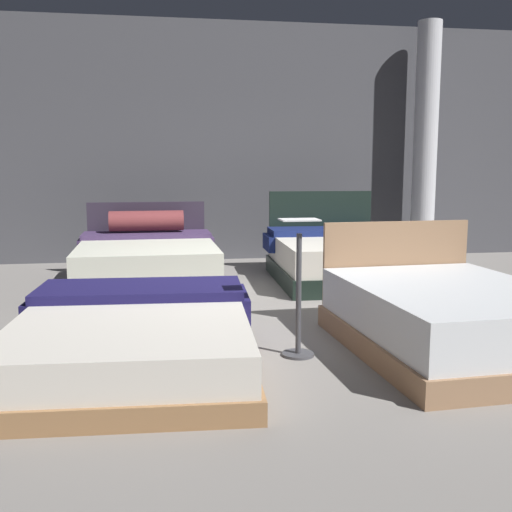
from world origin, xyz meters
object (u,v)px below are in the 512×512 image
at_px(price_sign, 299,304).
at_px(support_pillar, 425,143).
at_px(bed_1, 450,318).
at_px(bed_3, 337,258).
at_px(bed_2, 148,263).
at_px(bed_0, 134,338).

relative_size(price_sign, support_pillar, 0.29).
distance_m(bed_1, bed_3, 2.89).
relative_size(bed_2, price_sign, 1.99).
height_order(price_sign, support_pillar, support_pillar).
bearing_deg(bed_1, bed_3, 87.26).
bearing_deg(bed_0, price_sign, 5.55).
distance_m(bed_2, bed_3, 2.29).
distance_m(bed_0, price_sign, 1.21).
height_order(bed_0, bed_3, bed_3).
relative_size(bed_0, support_pillar, 0.62).
bearing_deg(price_sign, support_pillar, 56.08).
bearing_deg(support_pillar, bed_3, -138.95).
bearing_deg(support_pillar, bed_0, -132.99).
height_order(bed_2, support_pillar, support_pillar).
distance_m(bed_0, bed_1, 2.35).
bearing_deg(price_sign, bed_2, 112.70).
distance_m(bed_0, bed_2, 2.81).
height_order(bed_1, bed_2, bed_2).
height_order(bed_0, bed_2, bed_2).
bearing_deg(bed_1, price_sign, 173.29).
bearing_deg(bed_2, support_pillar, 20.59).
distance_m(price_sign, support_pillar, 5.47).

